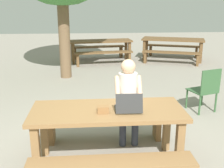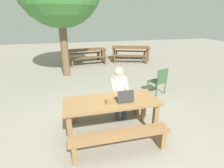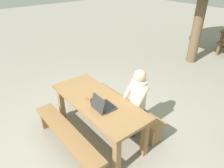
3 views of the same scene
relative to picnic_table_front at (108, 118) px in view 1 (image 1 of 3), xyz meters
The scene contains 13 objects.
ground_plane 0.65m from the picnic_table_front, ahead, with size 30.00×30.00×0.00m, color gray.
picnic_table_front is the anchor object (origin of this frame).
bench_far 0.71m from the picnic_table_front, 90.00° to the left, with size 1.80×0.30×0.42m.
laptop 0.31m from the picnic_table_front, 17.46° to the right, with size 0.33×0.32×0.25m.
small_pouch 0.20m from the picnic_table_front, 119.90° to the right, with size 0.14×0.09×0.08m.
person_seated 0.69m from the picnic_table_front, 60.33° to the left, with size 0.39×0.40×1.26m.
plastic_chair 2.53m from the picnic_table_front, 39.68° to the left, with size 0.56×0.56×0.86m.
picnic_table_mid 6.32m from the picnic_table_front, 88.45° to the left, with size 2.18×0.93×0.74m.
bench_mid_south 5.74m from the picnic_table_front, 87.61° to the left, with size 1.93×0.52×0.45m.
bench_mid_north 6.92m from the picnic_table_front, 89.16° to the left, with size 1.93×0.52×0.45m.
picnic_table_rear 6.93m from the picnic_table_front, 66.95° to the left, with size 2.27×1.48×0.76m.
bench_rear_south 6.23m from the picnic_table_front, 66.52° to the left, with size 1.90×0.91×0.42m.
bench_rear_north 7.65m from the picnic_table_front, 67.31° to the left, with size 1.90×0.91×0.42m.
Camera 1 is at (-0.20, -3.19, 2.06)m, focal length 44.50 mm.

